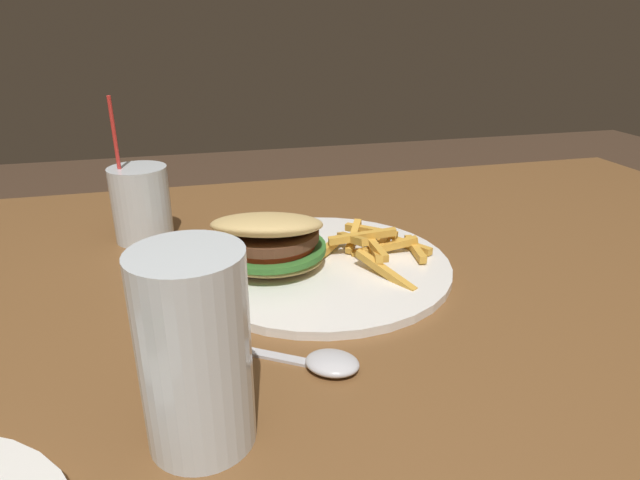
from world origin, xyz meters
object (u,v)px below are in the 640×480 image
(beer_glass, at_px, (195,353))
(spoon, at_px, (323,362))
(meal_plate_near, at_px, (298,253))
(juice_glass, at_px, (142,207))

(beer_glass, height_order, spoon, beer_glass)
(spoon, bearing_deg, beer_glass, -118.06)
(meal_plate_near, bearing_deg, beer_glass, 63.51)
(meal_plate_near, distance_m, beer_glass, 0.29)
(meal_plate_near, bearing_deg, spoon, 84.01)
(beer_glass, distance_m, juice_glass, 0.41)
(meal_plate_near, bearing_deg, juice_glass, -40.18)
(meal_plate_near, height_order, juice_glass, juice_glass)
(spoon, bearing_deg, juice_glass, 147.93)
(juice_glass, bearing_deg, spoon, 115.09)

